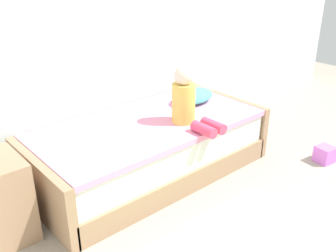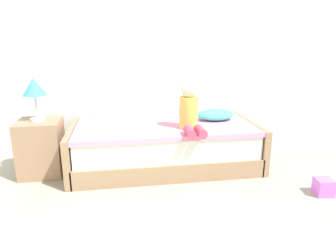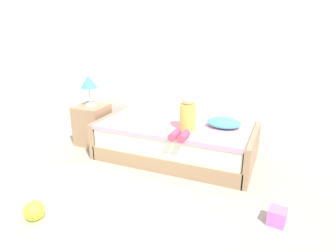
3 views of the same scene
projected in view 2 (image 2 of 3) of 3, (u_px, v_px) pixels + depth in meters
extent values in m
cube|color=silver|center=(168.00, 37.00, 3.81)|extent=(7.20, 0.10, 2.90)
cube|color=#997556|center=(165.00, 157.00, 3.59)|extent=(2.00, 1.00, 0.20)
cube|color=white|center=(165.00, 139.00, 3.52)|extent=(1.94, 0.94, 0.25)
cube|color=pink|center=(164.00, 126.00, 3.48)|extent=(1.98, 0.98, 0.05)
cube|color=#997556|center=(73.00, 150.00, 3.39)|extent=(0.07, 1.00, 0.50)
cube|color=#997556|center=(248.00, 141.00, 3.70)|extent=(0.07, 1.00, 0.50)
cube|color=#997556|center=(41.00, 147.00, 3.32)|extent=(0.44, 0.44, 0.60)
cylinder|color=silver|center=(38.00, 119.00, 3.24)|extent=(0.15, 0.15, 0.03)
cylinder|color=silver|center=(36.00, 107.00, 3.20)|extent=(0.02, 0.02, 0.24)
cone|color=#3F8CD8|center=(34.00, 87.00, 3.14)|extent=(0.24, 0.24, 0.18)
cylinder|color=gold|center=(189.00, 113.00, 3.29)|extent=(0.20, 0.20, 0.34)
sphere|color=beige|center=(189.00, 90.00, 3.23)|extent=(0.17, 0.17, 0.17)
cylinder|color=#D83F60|center=(190.00, 132.00, 3.04)|extent=(0.09, 0.22, 0.09)
cylinder|color=#D83F60|center=(200.00, 131.00, 3.05)|extent=(0.09, 0.22, 0.09)
ellipsoid|color=#4CCCBC|center=(216.00, 115.00, 3.65)|extent=(0.44, 0.30, 0.13)
cube|color=#B2D189|center=(155.00, 234.00, 2.34)|extent=(1.60, 1.10, 0.01)
cube|color=#CC66D8|center=(324.00, 187.00, 2.91)|extent=(0.18, 0.18, 0.16)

